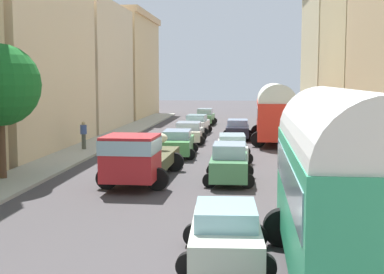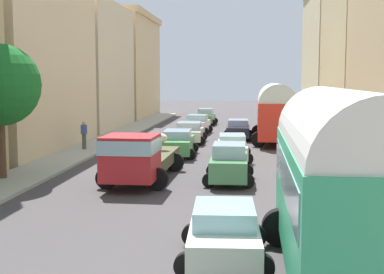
# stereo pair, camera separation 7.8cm
# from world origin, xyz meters

# --- Properties ---
(ground_plane) EXTENTS (154.00, 154.00, 0.00)m
(ground_plane) POSITION_xyz_m (0.00, 27.00, 0.00)
(ground_plane) COLOR #454043
(sidewalk_left) EXTENTS (2.50, 70.00, 0.14)m
(sidewalk_left) POSITION_xyz_m (-7.25, 27.00, 0.07)
(sidewalk_left) COLOR #ADAD9E
(sidewalk_left) RESTS_ON ground
(sidewalk_right) EXTENTS (2.50, 70.00, 0.14)m
(sidewalk_right) POSITION_xyz_m (7.25, 27.00, 0.07)
(sidewalk_right) COLOR #B2A39D
(sidewalk_right) RESTS_ON ground
(building_left_2) EXTENTS (4.47, 14.04, 11.32)m
(building_left_2) POSITION_xyz_m (-10.53, 28.51, 5.69)
(building_left_2) COLOR beige
(building_left_2) RESTS_ON ground
(building_left_3) EXTENTS (4.56, 12.77, 10.87)m
(building_left_3) POSITION_xyz_m (-10.78, 42.61, 5.44)
(building_left_3) COLOR beige
(building_left_3) RESTS_ON ground
(building_left_4) EXTENTS (6.52, 14.94, 11.74)m
(building_left_4) POSITION_xyz_m (-11.46, 57.46, 5.90)
(building_left_4) COLOR #DAB986
(building_left_4) RESTS_ON ground
(building_right_3) EXTENTS (6.56, 11.44, 14.42)m
(building_right_3) POSITION_xyz_m (11.48, 35.59, 7.24)
(building_right_3) COLOR tan
(building_right_3) RESTS_ON ground
(building_right_4) EXTENTS (6.21, 13.93, 13.50)m
(building_right_4) POSITION_xyz_m (11.32, 49.02, 6.78)
(building_right_4) COLOR #BFB289
(building_right_4) RESTS_ON ground
(parked_bus_0) EXTENTS (3.32, 8.02, 4.23)m
(parked_bus_0) POSITION_xyz_m (4.68, 8.06, 2.35)
(parked_bus_0) COLOR #319D6F
(parked_bus_0) RESTS_ON ground
(parked_bus_1) EXTENTS (3.42, 8.47, 4.08)m
(parked_bus_1) POSITION_xyz_m (4.63, 33.92, 2.24)
(parked_bus_1) COLOR red
(parked_bus_1) RESTS_ON ground
(cargo_truck_0) EXTENTS (3.06, 7.50, 2.21)m
(cargo_truck_0) POSITION_xyz_m (-1.89, 18.63, 1.16)
(cargo_truck_0) COLOR red
(cargo_truck_0) RESTS_ON ground
(car_0) EXTENTS (2.35, 4.31, 1.51)m
(car_0) POSITION_xyz_m (-1.28, 26.70, 0.77)
(car_0) COLOR #519C53
(car_0) RESTS_ON ground
(car_1) EXTENTS (2.45, 4.20, 1.45)m
(car_1) POSITION_xyz_m (-1.31, 33.10, 0.74)
(car_1) COLOR beige
(car_1) RESTS_ON ground
(car_2) EXTENTS (2.38, 3.73, 1.54)m
(car_2) POSITION_xyz_m (-1.31, 39.25, 0.78)
(car_2) COLOR silver
(car_2) RESTS_ON ground
(car_3) EXTENTS (2.22, 3.76, 1.56)m
(car_3) POSITION_xyz_m (-1.27, 47.76, 0.78)
(car_3) COLOR #558E54
(car_3) RESTS_ON ground
(car_4) EXTENTS (2.35, 3.86, 1.40)m
(car_4) POSITION_xyz_m (2.13, 9.17, 0.72)
(car_4) COLOR silver
(car_4) RESTS_ON ground
(car_5) EXTENTS (2.15, 3.85, 1.68)m
(car_5) POSITION_xyz_m (1.91, 19.21, 0.83)
(car_5) COLOR #4B8954
(car_5) RESTS_ON ground
(car_6) EXTENTS (2.28, 4.32, 1.42)m
(car_6) POSITION_xyz_m (1.87, 25.48, 0.72)
(car_6) COLOR silver
(car_6) RESTS_ON ground
(car_7) EXTENTS (2.23, 3.95, 1.46)m
(car_7) POSITION_xyz_m (2.03, 35.59, 0.75)
(car_7) COLOR #222330
(car_7) RESTS_ON ground
(pedestrian_3) EXTENTS (0.56, 0.56, 1.83)m
(pedestrian_3) POSITION_xyz_m (-7.26, 28.27, 1.03)
(pedestrian_3) COLOR #4A4E43
(pedestrian_3) RESTS_ON ground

